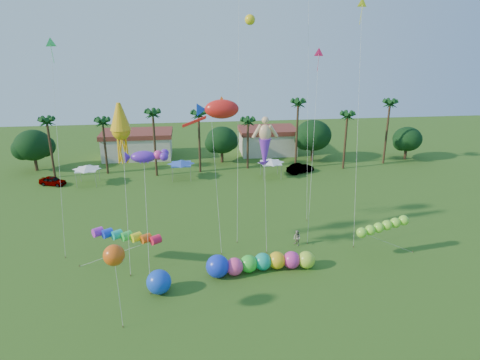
{
  "coord_description": "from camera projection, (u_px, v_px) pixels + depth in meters",
  "views": [
    {
      "loc": [
        -4.43,
        -27.11,
        22.25
      ],
      "look_at": [
        0.0,
        10.0,
        9.0
      ],
      "focal_mm": 32.0,
      "sensor_mm": 36.0,
      "label": 1
    }
  ],
  "objects": [
    {
      "name": "delta_kite_yellow",
      "position": [
        362.0,
        10.0,
        41.87
      ],
      "size": [
        1.19,
        4.32,
        25.16
      ],
      "color": "#FFF61A",
      "rests_on": "ground"
    },
    {
      "name": "blue_ball",
      "position": [
        159.0,
        282.0,
        37.82
      ],
      "size": [
        2.2,
        2.2,
        2.2
      ],
      "primitive_type": "sphere",
      "color": "blue",
      "rests_on": "ground"
    },
    {
      "name": "tent_row",
      "position": [
        181.0,
        163.0,
        65.71
      ],
      "size": [
        31.0,
        4.0,
        0.6
      ],
      "color": "white",
      "rests_on": "ground"
    },
    {
      "name": "car_a",
      "position": [
        53.0,
        181.0,
        64.19
      ],
      "size": [
        4.28,
        2.82,
        1.35
      ],
      "primitive_type": "imported",
      "rotation": [
        0.0,
        0.0,
        1.24
      ],
      "color": "#4C4C54",
      "rests_on": "ground"
    },
    {
      "name": "tree_line",
      "position": [
        237.0,
        140.0,
        73.44
      ],
      "size": [
        69.46,
        8.91,
        11.0
      ],
      "color": "#3A2819",
      "rests_on": "ground"
    },
    {
      "name": "orange_ball_kite",
      "position": [
        114.0,
        255.0,
        31.85
      ],
      "size": [
        2.03,
        2.03,
        7.12
      ],
      "color": "#E45712",
      "rests_on": "ground"
    },
    {
      "name": "ground",
      "position": [
        255.0,
        331.0,
        33.3
      ],
      "size": [
        160.0,
        160.0,
        0.0
      ],
      "primitive_type": "plane",
      "color": "#285116",
      "rests_on": "ground"
    },
    {
      "name": "squid_kite",
      "position": [
        121.0,
        131.0,
        40.02
      ],
      "size": [
        2.08,
        5.05,
        15.98
      ],
      "color": "#E9A913",
      "rests_on": "ground"
    },
    {
      "name": "rainbow_tube",
      "position": [
        138.0,
        241.0,
        41.33
      ],
      "size": [
        9.23,
        3.55,
        3.35
      ],
      "color": "#FA1B40",
      "rests_on": "ground"
    },
    {
      "name": "merman_kite",
      "position": [
        265.0,
        145.0,
        44.79
      ],
      "size": [
        2.55,
        4.77,
        13.29
      ],
      "color": "#E6B683",
      "rests_on": "ground"
    },
    {
      "name": "lobster_kite",
      "position": [
        143.0,
        157.0,
        38.82
      ],
      "size": [
        4.42,
        6.64,
        12.05
      ],
      "color": "#6225BD",
      "rests_on": "ground"
    },
    {
      "name": "caterpillar_inflatable",
      "position": [
        257.0,
        263.0,
        41.21
      ],
      "size": [
        10.81,
        2.84,
        2.2
      ],
      "rotation": [
        0.0,
        0.0,
        0.08
      ],
      "color": "#FF438B",
      "rests_on": "ground"
    },
    {
      "name": "fish_kite",
      "position": [
        222.0,
        109.0,
        44.46
      ],
      "size": [
        5.58,
        6.2,
        15.48
      ],
      "color": "red",
      "rests_on": "ground"
    },
    {
      "name": "delta_kite_red",
      "position": [
        319.0,
        58.0,
        44.39
      ],
      "size": [
        1.96,
        4.53,
        20.42
      ],
      "color": "#DE1851",
      "rests_on": "ground"
    },
    {
      "name": "buildings_row",
      "position": [
        198.0,
        145.0,
        79.08
      ],
      "size": [
        35.0,
        7.0,
        4.0
      ],
      "color": "beige",
      "rests_on": "ground"
    },
    {
      "name": "spectator_b",
      "position": [
        297.0,
        238.0,
        46.25
      ],
      "size": [
        0.98,
        1.05,
        1.73
      ],
      "primitive_type": "imported",
      "rotation": [
        0.0,
        0.0,
        -1.07
      ],
      "color": "gray",
      "rests_on": "ground"
    },
    {
      "name": "green_worm",
      "position": [
        362.0,
        233.0,
        42.92
      ],
      "size": [
        9.02,
        1.76,
        3.55
      ],
      "color": "#84E633",
      "rests_on": "ground"
    },
    {
      "name": "car_b",
      "position": [
        300.0,
        168.0,
        69.76
      ],
      "size": [
        4.84,
        3.37,
        1.51
      ],
      "primitive_type": "imported",
      "rotation": [
        0.0,
        0.0,
        2.0
      ],
      "color": "#4C4C54",
      "rests_on": "ground"
    },
    {
      "name": "delta_kite_green",
      "position": [
        51.0,
        49.0,
        40.52
      ],
      "size": [
        1.13,
        3.99,
        21.5
      ],
      "color": "#35E163",
      "rests_on": "ground"
    }
  ]
}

